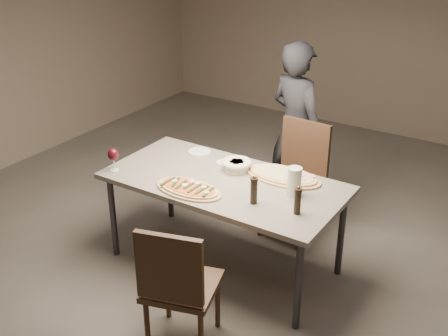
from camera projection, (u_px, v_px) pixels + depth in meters
The scene contains 14 objects.
room at pixel (224, 97), 3.93m from camera, with size 7.00×7.00×7.00m.
dining_table at pixel (224, 187), 4.23m from camera, with size 1.80×0.90×0.75m.
zucchini_pizza at pixel (189, 188), 4.04m from camera, with size 0.53×0.30×0.05m.
ham_pizza at pixel (283, 176), 4.24m from camera, with size 0.61×0.34×0.04m.
bread_basket at pixel (237, 164), 4.34m from camera, with size 0.23×0.23×0.08m.
oil_dish at pixel (224, 163), 4.47m from camera, with size 0.12×0.12×0.01m.
pepper_mill_left at pixel (254, 190), 3.84m from camera, with size 0.06×0.06×0.21m.
pepper_mill_right at pixel (298, 201), 3.71m from camera, with size 0.05×0.05×0.20m.
carafe at pixel (294, 182), 3.95m from camera, with size 0.10×0.10×0.21m.
wine_glass at pixel (113, 155), 4.30m from camera, with size 0.08×0.08×0.19m.
side_plate at pixel (199, 152), 4.67m from camera, with size 0.19×0.19×0.01m.
chair_near at pixel (177, 282), 3.45m from camera, with size 0.54×0.54×0.92m.
chair_far at pixel (298, 172), 4.79m from camera, with size 0.49×0.49×0.98m.
diner at pixel (296, 129), 5.03m from camera, with size 0.58×0.38×1.59m, color black.
Camera 1 is at (2.04, -3.16, 2.63)m, focal length 45.00 mm.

